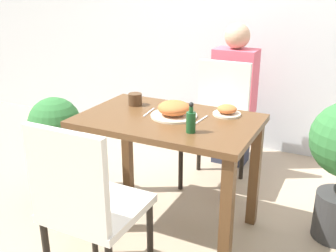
{
  "coord_description": "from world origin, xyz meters",
  "views": [
    {
      "loc": [
        0.95,
        -1.92,
        1.47
      ],
      "look_at": [
        0.0,
        0.0,
        0.68
      ],
      "focal_mm": 42.0,
      "sensor_mm": 36.0,
      "label": 1
    }
  ],
  "objects_px": {
    "food_plate": "(174,110)",
    "sauce_bottle": "(191,121)",
    "side_plate": "(227,111)",
    "drink_cup": "(135,99)",
    "potted_plant_left": "(57,137)",
    "chair_near": "(87,203)",
    "person_figure": "(234,97)",
    "chair_far": "(218,116)"
  },
  "relations": [
    {
      "from": "food_plate",
      "to": "sauce_bottle",
      "type": "height_order",
      "value": "sauce_bottle"
    },
    {
      "from": "food_plate",
      "to": "side_plate",
      "type": "relative_size",
      "value": 1.65
    },
    {
      "from": "side_plate",
      "to": "drink_cup",
      "type": "distance_m",
      "value": 0.59
    },
    {
      "from": "sauce_bottle",
      "to": "potted_plant_left",
      "type": "bearing_deg",
      "value": 171.61
    },
    {
      "from": "chair_near",
      "to": "drink_cup",
      "type": "height_order",
      "value": "chair_near"
    },
    {
      "from": "sauce_bottle",
      "to": "chair_near",
      "type": "bearing_deg",
      "value": -117.06
    },
    {
      "from": "side_plate",
      "to": "sauce_bottle",
      "type": "height_order",
      "value": "sauce_bottle"
    },
    {
      "from": "food_plate",
      "to": "side_plate",
      "type": "bearing_deg",
      "value": 31.62
    },
    {
      "from": "drink_cup",
      "to": "potted_plant_left",
      "type": "height_order",
      "value": "drink_cup"
    },
    {
      "from": "potted_plant_left",
      "to": "person_figure",
      "type": "distance_m",
      "value": 1.44
    },
    {
      "from": "drink_cup",
      "to": "sauce_bottle",
      "type": "relative_size",
      "value": 0.52
    },
    {
      "from": "person_figure",
      "to": "drink_cup",
      "type": "bearing_deg",
      "value": -109.87
    },
    {
      "from": "chair_far",
      "to": "person_figure",
      "type": "distance_m",
      "value": 0.39
    },
    {
      "from": "potted_plant_left",
      "to": "person_figure",
      "type": "height_order",
      "value": "person_figure"
    },
    {
      "from": "sauce_bottle",
      "to": "side_plate",
      "type": "bearing_deg",
      "value": 77.37
    },
    {
      "from": "side_plate",
      "to": "chair_near",
      "type": "bearing_deg",
      "value": -111.67
    },
    {
      "from": "drink_cup",
      "to": "potted_plant_left",
      "type": "relative_size",
      "value": 0.12
    },
    {
      "from": "potted_plant_left",
      "to": "food_plate",
      "type": "bearing_deg",
      "value": 2.06
    },
    {
      "from": "chair_near",
      "to": "chair_far",
      "type": "xyz_separation_m",
      "value": [
        0.12,
        1.42,
        0.0
      ]
    },
    {
      "from": "chair_near",
      "to": "food_plate",
      "type": "height_order",
      "value": "chair_near"
    },
    {
      "from": "sauce_bottle",
      "to": "food_plate",
      "type": "bearing_deg",
      "value": 134.62
    },
    {
      "from": "food_plate",
      "to": "person_figure",
      "type": "distance_m",
      "value": 1.09
    },
    {
      "from": "chair_near",
      "to": "person_figure",
      "type": "distance_m",
      "value": 1.81
    },
    {
      "from": "person_figure",
      "to": "chair_far",
      "type": "bearing_deg",
      "value": -90.33
    },
    {
      "from": "food_plate",
      "to": "person_figure",
      "type": "xyz_separation_m",
      "value": [
        0.04,
        1.07,
        -0.19
      ]
    },
    {
      "from": "chair_near",
      "to": "food_plate",
      "type": "xyz_separation_m",
      "value": [
        0.09,
        0.73,
        0.25
      ]
    },
    {
      "from": "chair_far",
      "to": "side_plate",
      "type": "bearing_deg",
      "value": -66.07
    },
    {
      "from": "chair_near",
      "to": "person_figure",
      "type": "xyz_separation_m",
      "value": [
        0.12,
        1.8,
        0.05
      ]
    },
    {
      "from": "chair_far",
      "to": "potted_plant_left",
      "type": "xyz_separation_m",
      "value": [
        -0.92,
        -0.72,
        -0.07
      ]
    },
    {
      "from": "food_plate",
      "to": "potted_plant_left",
      "type": "bearing_deg",
      "value": -177.94
    },
    {
      "from": "side_plate",
      "to": "sauce_bottle",
      "type": "relative_size",
      "value": 1.0
    },
    {
      "from": "potted_plant_left",
      "to": "sauce_bottle",
      "type": "bearing_deg",
      "value": -8.39
    },
    {
      "from": "food_plate",
      "to": "potted_plant_left",
      "type": "distance_m",
      "value": 0.94
    },
    {
      "from": "drink_cup",
      "to": "person_figure",
      "type": "xyz_separation_m",
      "value": [
        0.35,
        0.98,
        -0.19
      ]
    },
    {
      "from": "chair_far",
      "to": "sauce_bottle",
      "type": "height_order",
      "value": "chair_far"
    },
    {
      "from": "chair_near",
      "to": "side_plate",
      "type": "bearing_deg",
      "value": -111.67
    },
    {
      "from": "chair_far",
      "to": "side_plate",
      "type": "xyz_separation_m",
      "value": [
        0.23,
        -0.53,
        0.23
      ]
    },
    {
      "from": "sauce_bottle",
      "to": "potted_plant_left",
      "type": "distance_m",
      "value": 1.14
    },
    {
      "from": "food_plate",
      "to": "drink_cup",
      "type": "distance_m",
      "value": 0.33
    },
    {
      "from": "chair_far",
      "to": "potted_plant_left",
      "type": "height_order",
      "value": "chair_far"
    },
    {
      "from": "potted_plant_left",
      "to": "drink_cup",
      "type": "bearing_deg",
      "value": 12.65
    },
    {
      "from": "food_plate",
      "to": "drink_cup",
      "type": "height_order",
      "value": "food_plate"
    }
  ]
}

